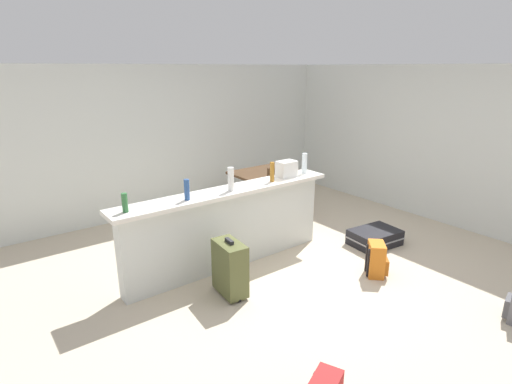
{
  "coord_description": "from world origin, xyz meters",
  "views": [
    {
      "loc": [
        -3.17,
        -3.34,
        2.45
      ],
      "look_at": [
        0.04,
        0.87,
        0.8
      ],
      "focal_mm": 28.12,
      "sensor_mm": 36.0,
      "label": 1
    }
  ],
  "objects_px": {
    "bottle_blue": "(187,190)",
    "bottle_amber": "(272,172)",
    "bottle_clear": "(304,163)",
    "dining_table": "(265,177)",
    "suitcase_upright_olive": "(230,268)",
    "suitcase_flat_black": "(375,237)",
    "backpack_orange": "(377,260)",
    "dining_chair_near_partition": "(281,193)",
    "grocery_bag": "(287,169)",
    "bottle_green": "(125,203)",
    "bottle_white": "(231,179)"
  },
  "relations": [
    {
      "from": "bottle_clear",
      "to": "suitcase_flat_black",
      "type": "distance_m",
      "value": 1.49
    },
    {
      "from": "dining_chair_near_partition",
      "to": "suitcase_flat_black",
      "type": "distance_m",
      "value": 1.62
    },
    {
      "from": "bottle_white",
      "to": "suitcase_flat_black",
      "type": "distance_m",
      "value": 2.37
    },
    {
      "from": "backpack_orange",
      "to": "dining_table",
      "type": "bearing_deg",
      "value": 83.07
    },
    {
      "from": "bottle_blue",
      "to": "suitcase_flat_black",
      "type": "xyz_separation_m",
      "value": [
        2.6,
        -0.69,
        -1.03
      ]
    },
    {
      "from": "bottle_clear",
      "to": "suitcase_upright_olive",
      "type": "relative_size",
      "value": 0.42
    },
    {
      "from": "bottle_clear",
      "to": "grocery_bag",
      "type": "height_order",
      "value": "bottle_clear"
    },
    {
      "from": "dining_table",
      "to": "backpack_orange",
      "type": "height_order",
      "value": "dining_table"
    },
    {
      "from": "grocery_bag",
      "to": "bottle_amber",
      "type": "bearing_deg",
      "value": -168.42
    },
    {
      "from": "dining_chair_near_partition",
      "to": "suitcase_flat_black",
      "type": "bearing_deg",
      "value": -70.65
    },
    {
      "from": "bottle_green",
      "to": "dining_chair_near_partition",
      "type": "height_order",
      "value": "bottle_green"
    },
    {
      "from": "bottle_amber",
      "to": "dining_chair_near_partition",
      "type": "relative_size",
      "value": 0.28
    },
    {
      "from": "bottle_blue",
      "to": "bottle_clear",
      "type": "bearing_deg",
      "value": 2.12
    },
    {
      "from": "grocery_bag",
      "to": "suitcase_flat_black",
      "type": "relative_size",
      "value": 0.3
    },
    {
      "from": "bottle_green",
      "to": "backpack_orange",
      "type": "bearing_deg",
      "value": -26.52
    },
    {
      "from": "bottle_clear",
      "to": "grocery_bag",
      "type": "relative_size",
      "value": 1.09
    },
    {
      "from": "bottle_blue",
      "to": "suitcase_flat_black",
      "type": "bearing_deg",
      "value": -14.85
    },
    {
      "from": "bottle_green",
      "to": "bottle_amber",
      "type": "xyz_separation_m",
      "value": [
        1.94,
        -0.03,
        0.03
      ]
    },
    {
      "from": "bottle_clear",
      "to": "bottle_white",
      "type": "bearing_deg",
      "value": -176.54
    },
    {
      "from": "bottle_clear",
      "to": "dining_chair_near_partition",
      "type": "relative_size",
      "value": 0.31
    },
    {
      "from": "bottle_blue",
      "to": "bottle_amber",
      "type": "distance_m",
      "value": 1.24
    },
    {
      "from": "bottle_blue",
      "to": "suitcase_upright_olive",
      "type": "relative_size",
      "value": 0.36
    },
    {
      "from": "bottle_blue",
      "to": "backpack_orange",
      "type": "relative_size",
      "value": 0.57
    },
    {
      "from": "grocery_bag",
      "to": "backpack_orange",
      "type": "relative_size",
      "value": 0.62
    },
    {
      "from": "grocery_bag",
      "to": "backpack_orange",
      "type": "distance_m",
      "value": 1.65
    },
    {
      "from": "bottle_green",
      "to": "suitcase_flat_black",
      "type": "height_order",
      "value": "bottle_green"
    },
    {
      "from": "dining_table",
      "to": "suitcase_flat_black",
      "type": "xyz_separation_m",
      "value": [
        0.41,
        -2.03,
        -0.54
      ]
    },
    {
      "from": "dining_chair_near_partition",
      "to": "suitcase_flat_black",
      "type": "xyz_separation_m",
      "value": [
        0.52,
        -1.48,
        -0.41
      ]
    },
    {
      "from": "bottle_white",
      "to": "suitcase_flat_black",
      "type": "xyz_separation_m",
      "value": [
        2.01,
        -0.68,
        -1.06
      ]
    },
    {
      "from": "bottle_blue",
      "to": "dining_table",
      "type": "xyz_separation_m",
      "value": [
        2.19,
        1.34,
        -0.5
      ]
    },
    {
      "from": "bottle_green",
      "to": "suitcase_upright_olive",
      "type": "distance_m",
      "value": 1.33
    },
    {
      "from": "suitcase_upright_olive",
      "to": "bottle_clear",
      "type": "bearing_deg",
      "value": 19.83
    },
    {
      "from": "suitcase_upright_olive",
      "to": "backpack_orange",
      "type": "distance_m",
      "value": 1.82
    },
    {
      "from": "bottle_amber",
      "to": "grocery_bag",
      "type": "xyz_separation_m",
      "value": [
        0.3,
        0.06,
        -0.02
      ]
    },
    {
      "from": "bottle_amber",
      "to": "dining_table",
      "type": "height_order",
      "value": "bottle_amber"
    },
    {
      "from": "dining_chair_near_partition",
      "to": "backpack_orange",
      "type": "relative_size",
      "value": 2.21
    },
    {
      "from": "suitcase_flat_black",
      "to": "backpack_orange",
      "type": "bearing_deg",
      "value": -142.38
    },
    {
      "from": "dining_chair_near_partition",
      "to": "backpack_orange",
      "type": "xyz_separation_m",
      "value": [
        -0.21,
        -2.04,
        -0.31
      ]
    },
    {
      "from": "dining_chair_near_partition",
      "to": "suitcase_upright_olive",
      "type": "relative_size",
      "value": 1.39
    },
    {
      "from": "dining_table",
      "to": "dining_chair_near_partition",
      "type": "xyz_separation_m",
      "value": [
        -0.11,
        -0.55,
        -0.13
      ]
    },
    {
      "from": "suitcase_upright_olive",
      "to": "dining_chair_near_partition",
      "type": "bearing_deg",
      "value": 35.19
    },
    {
      "from": "bottle_white",
      "to": "suitcase_upright_olive",
      "type": "xyz_separation_m",
      "value": [
        -0.38,
        -0.53,
        -0.84
      ]
    },
    {
      "from": "dining_chair_near_partition",
      "to": "bottle_blue",
      "type": "bearing_deg",
      "value": -159.24
    },
    {
      "from": "grocery_bag",
      "to": "suitcase_upright_olive",
      "type": "relative_size",
      "value": 0.39
    },
    {
      "from": "suitcase_flat_black",
      "to": "backpack_orange",
      "type": "xyz_separation_m",
      "value": [
        -0.73,
        -0.56,
        0.09
      ]
    },
    {
      "from": "bottle_clear",
      "to": "dining_table",
      "type": "bearing_deg",
      "value": 76.37
    },
    {
      "from": "bottle_clear",
      "to": "dining_chair_near_partition",
      "type": "distance_m",
      "value": 0.99
    },
    {
      "from": "bottle_white",
      "to": "bottle_clear",
      "type": "xyz_separation_m",
      "value": [
        1.29,
        0.08,
        -0.0
      ]
    },
    {
      "from": "bottle_clear",
      "to": "dining_table",
      "type": "height_order",
      "value": "bottle_clear"
    },
    {
      "from": "suitcase_upright_olive",
      "to": "backpack_orange",
      "type": "xyz_separation_m",
      "value": [
        1.67,
        -0.72,
        -0.13
      ]
    }
  ]
}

